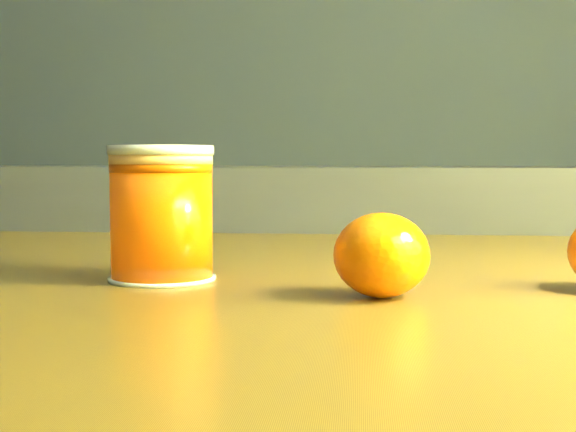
# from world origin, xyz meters

# --- Properties ---
(kitchen_counter) EXTENTS (3.15, 0.60, 0.90)m
(kitchen_counter) POSITION_xyz_m (0.00, 1.45, 0.45)
(kitchen_counter) COLOR #535559
(kitchen_counter) RESTS_ON ground
(table) EXTENTS (1.22, 0.95, 0.82)m
(table) POSITION_xyz_m (0.89, 0.28, 0.72)
(table) COLOR brown
(table) RESTS_ON ground
(juice_glass) EXTENTS (0.08, 0.08, 0.10)m
(juice_glass) POSITION_xyz_m (0.68, 0.24, 0.87)
(juice_glass) COLOR #E55204
(juice_glass) RESTS_ON table
(orange_front) EXTENTS (0.08, 0.08, 0.06)m
(orange_front) POSITION_xyz_m (0.85, 0.20, 0.85)
(orange_front) COLOR orange
(orange_front) RESTS_ON table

